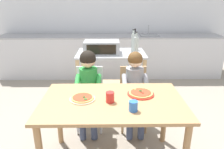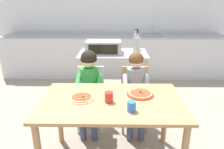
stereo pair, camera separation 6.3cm
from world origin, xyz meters
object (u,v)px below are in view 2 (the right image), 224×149
at_px(child_in_green_shirt, 89,82).
at_px(bottle_dark_olive_oil, 135,44).
at_px(child_in_grey_shirt, 136,84).
at_px(drinking_cup_red, 109,97).
at_px(bottle_tall_green_wine, 138,47).
at_px(bottle_slim_sauce, 137,41).
at_px(dining_chair_right, 134,93).
at_px(pizza_plate_red_rimmed, 140,94).
at_px(drinking_cup_blue, 132,106).
at_px(dining_table, 112,109).
at_px(dining_chair_left, 91,93).
at_px(pizza_plate_cream, 82,98).
at_px(kitchen_island_cart, 113,70).
at_px(toaster_oven, 104,47).

bearing_deg(child_in_green_shirt, bottle_dark_olive_oil, 46.22).
distance_m(child_in_grey_shirt, drinking_cup_red, 0.72).
xyz_separation_m(bottle_tall_green_wine, bottle_slim_sauce, (0.03, 0.42, -0.01)).
height_order(bottle_tall_green_wine, dining_chair_right, bottle_tall_green_wine).
relative_size(pizza_plate_red_rimmed, drinking_cup_blue, 2.94).
xyz_separation_m(dining_table, pizza_plate_red_rimmed, (0.29, 0.12, 0.11)).
xyz_separation_m(bottle_dark_olive_oil, dining_chair_left, (-0.61, -0.52, -0.55)).
relative_size(bottle_slim_sauce, drinking_cup_blue, 3.64).
relative_size(dining_table, pizza_plate_cream, 5.57).
distance_m(child_in_green_shirt, pizza_plate_cream, 0.59).
bearing_deg(child_in_grey_shirt, child_in_green_shirt, 179.44).
bearing_deg(dining_chair_left, child_in_green_shirt, -90.00).
relative_size(dining_table, drinking_cup_red, 13.70).
bearing_deg(child_in_green_shirt, kitchen_island_cart, 68.75).
relative_size(toaster_oven, bottle_dark_olive_oil, 1.43).
xyz_separation_m(toaster_oven, bottle_slim_sauce, (0.52, 0.23, 0.04)).
relative_size(dining_chair_left, child_in_grey_shirt, 0.78).
relative_size(pizza_plate_cream, drinking_cup_blue, 2.69).
bearing_deg(bottle_slim_sauce, dining_chair_right, -96.58).
bearing_deg(child_in_green_shirt, pizza_plate_red_rimmed, -40.14).
height_order(toaster_oven, bottle_tall_green_wine, bottle_tall_green_wine).
bearing_deg(bottle_tall_green_wine, bottle_dark_olive_oil, 102.88).
bearing_deg(child_in_grey_shirt, pizza_plate_cream, -134.70).
height_order(bottle_slim_sauce, dining_table, bottle_slim_sauce).
distance_m(dining_table, pizza_plate_cream, 0.31).
bearing_deg(drinking_cup_red, bottle_slim_sauce, 75.61).
xyz_separation_m(dining_table, dining_chair_right, (0.29, 0.72, -0.16)).
relative_size(dining_table, drinking_cup_blue, 14.97).
height_order(dining_chair_right, drinking_cup_red, drinking_cup_red).
relative_size(kitchen_island_cart, bottle_dark_olive_oil, 2.83).
distance_m(bottle_dark_olive_oil, pizza_plate_red_rimmed, 1.16).
bearing_deg(kitchen_island_cart, dining_chair_right, -65.13).
distance_m(dining_chair_left, drinking_cup_blue, 1.08).
relative_size(pizza_plate_cream, pizza_plate_red_rimmed, 0.91).
bearing_deg(bottle_dark_olive_oil, pizza_plate_red_rimmed, -91.86).
distance_m(kitchen_island_cart, bottle_slim_sauce, 0.60).
height_order(pizza_plate_red_rimmed, drinking_cup_blue, drinking_cup_blue).
bearing_deg(dining_table, drinking_cup_blue, -49.82).
height_order(pizza_plate_cream, pizza_plate_red_rimmed, same).
xyz_separation_m(child_in_green_shirt, pizza_plate_red_rimmed, (0.58, -0.49, 0.07)).
bearing_deg(toaster_oven, pizza_plate_cream, -96.52).
height_order(dining_chair_right, child_in_grey_shirt, child_in_grey_shirt).
bearing_deg(toaster_oven, bottle_slim_sauce, 23.90).
relative_size(bottle_slim_sauce, pizza_plate_red_rimmed, 1.24).
relative_size(dining_chair_right, child_in_green_shirt, 0.77).
height_order(child_in_green_shirt, drinking_cup_red, child_in_green_shirt).
bearing_deg(child_in_green_shirt, bottle_tall_green_wine, 39.01).
bearing_deg(bottle_tall_green_wine, bottle_slim_sauce, 85.80).
xyz_separation_m(dining_chair_left, drinking_cup_red, (0.26, -0.76, 0.31)).
xyz_separation_m(bottle_slim_sauce, pizza_plate_red_rimmed, (-0.09, -1.42, -0.25)).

